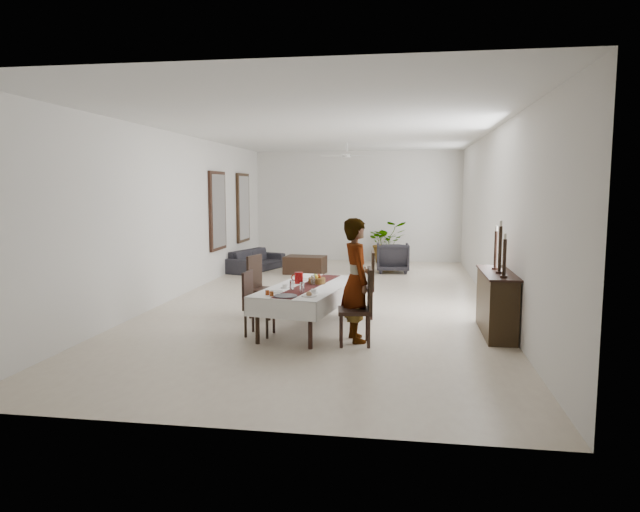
{
  "coord_description": "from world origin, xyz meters",
  "views": [
    {
      "loc": [
        1.47,
        -10.69,
        2.15
      ],
      "look_at": [
        0.08,
        -1.69,
        1.05
      ],
      "focal_mm": 32.0,
      "sensor_mm": 36.0,
      "label": 1
    }
  ],
  "objects_px": {
    "sofa": "(256,260)",
    "dining_table_top": "(309,288)",
    "red_pitcher": "(299,278)",
    "woman": "(356,280)",
    "sideboard_body": "(496,304)"
  },
  "relations": [
    {
      "from": "sofa",
      "to": "dining_table_top",
      "type": "bearing_deg",
      "value": -139.56
    },
    {
      "from": "red_pitcher",
      "to": "sofa",
      "type": "bearing_deg",
      "value": 111.45
    },
    {
      "from": "dining_table_top",
      "to": "woman",
      "type": "distance_m",
      "value": 0.96
    },
    {
      "from": "dining_table_top",
      "to": "red_pitcher",
      "type": "relative_size",
      "value": 12.0
    },
    {
      "from": "dining_table_top",
      "to": "sofa",
      "type": "height_order",
      "value": "dining_table_top"
    },
    {
      "from": "dining_table_top",
      "to": "woman",
      "type": "height_order",
      "value": "woman"
    },
    {
      "from": "sofa",
      "to": "red_pitcher",
      "type": "bearing_deg",
      "value": -140.61
    },
    {
      "from": "sideboard_body",
      "to": "sofa",
      "type": "xyz_separation_m",
      "value": [
        -5.21,
        5.75,
        -0.18
      ]
    },
    {
      "from": "woman",
      "to": "red_pitcher",
      "type": "bearing_deg",
      "value": 34.31
    },
    {
      "from": "red_pitcher",
      "to": "sofa",
      "type": "relative_size",
      "value": 0.1
    },
    {
      "from": "woman",
      "to": "sideboard_body",
      "type": "bearing_deg",
      "value": -90.38
    },
    {
      "from": "dining_table_top",
      "to": "woman",
      "type": "bearing_deg",
      "value": -24.59
    },
    {
      "from": "dining_table_top",
      "to": "sideboard_body",
      "type": "distance_m",
      "value": 2.78
    },
    {
      "from": "dining_table_top",
      "to": "red_pitcher",
      "type": "bearing_deg",
      "value": 149.04
    },
    {
      "from": "dining_table_top",
      "to": "woman",
      "type": "relative_size",
      "value": 1.23
    }
  ]
}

